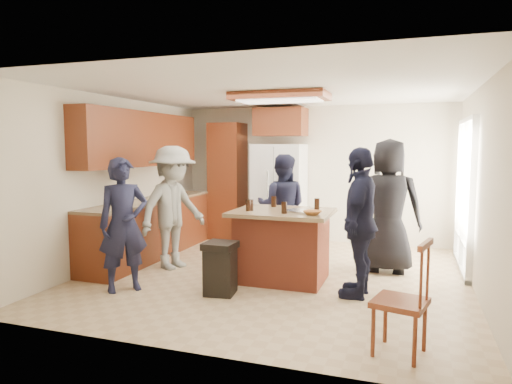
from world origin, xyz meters
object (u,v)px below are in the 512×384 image
(person_behind_right, at_px, (388,206))
(person_counter, at_px, (173,208))
(trash_bin, at_px, (220,268))
(person_front_left, at_px, (124,225))
(refrigerator, at_px, (279,194))
(person_behind_left, at_px, (282,206))
(person_side_right, at_px, (360,222))
(kitchen_island, at_px, (282,245))
(spindle_chair, at_px, (403,303))

(person_behind_right, relative_size, person_counter, 1.06)
(person_counter, xyz_separation_m, trash_bin, (1.11, -0.87, -0.57))
(person_front_left, distance_m, refrigerator, 3.49)
(person_behind_left, relative_size, person_behind_right, 0.88)
(person_counter, distance_m, trash_bin, 1.52)
(person_side_right, height_order, kitchen_island, person_side_right)
(refrigerator, bearing_deg, person_behind_right, -35.78)
(person_behind_left, height_order, kitchen_island, person_behind_left)
(kitchen_island, distance_m, trash_bin, 0.98)
(person_front_left, relative_size, person_behind_left, 1.00)
(person_behind_left, bearing_deg, person_counter, 30.48)
(person_behind_left, distance_m, trash_bin, 2.03)
(person_front_left, distance_m, person_counter, 1.12)
(person_behind_right, bearing_deg, person_behind_left, -8.18)
(person_front_left, bearing_deg, person_behind_left, 10.51)
(person_behind_left, height_order, spindle_chair, person_behind_left)
(person_counter, height_order, spindle_chair, person_counter)
(person_counter, distance_m, refrigerator, 2.42)
(person_side_right, bearing_deg, kitchen_island, -103.50)
(person_side_right, xyz_separation_m, person_counter, (-2.68, 0.40, 0.01))
(person_behind_left, distance_m, person_side_right, 2.02)
(person_behind_right, distance_m, trash_bin, 2.55)
(person_behind_left, bearing_deg, person_side_right, 123.35)
(person_front_left, relative_size, trash_bin, 2.59)
(person_counter, height_order, trash_bin, person_counter)
(person_counter, bearing_deg, person_behind_left, -31.40)
(person_counter, bearing_deg, person_front_left, -163.92)
(person_behind_right, relative_size, refrigerator, 1.04)
(person_behind_right, height_order, person_counter, person_behind_right)
(kitchen_island, height_order, spindle_chair, spindle_chair)
(person_behind_left, distance_m, person_counter, 1.72)
(trash_bin, bearing_deg, person_behind_left, 83.70)
(person_side_right, height_order, person_counter, person_counter)
(person_front_left, distance_m, trash_bin, 1.29)
(person_front_left, height_order, person_behind_right, person_behind_right)
(person_behind_left, xyz_separation_m, person_behind_right, (1.62, -0.30, 0.11))
(person_front_left, xyz_separation_m, person_behind_left, (1.38, 2.20, 0.00))
(person_counter, relative_size, kitchen_island, 1.38)
(person_counter, bearing_deg, kitchen_island, -73.53)
(person_front_left, relative_size, spindle_chair, 1.64)
(person_front_left, relative_size, person_behind_right, 0.87)
(person_front_left, distance_m, spindle_chair, 3.36)
(person_side_right, distance_m, person_counter, 2.71)
(person_behind_right, distance_m, refrigerator, 2.45)
(person_behind_left, distance_m, person_behind_right, 1.65)
(spindle_chair, bearing_deg, kitchen_island, 131.05)
(person_behind_left, height_order, person_side_right, person_side_right)
(person_front_left, xyz_separation_m, spindle_chair, (3.26, -0.73, -0.36))
(person_behind_right, bearing_deg, refrigerator, -33.46)
(trash_bin, bearing_deg, person_side_right, 16.56)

